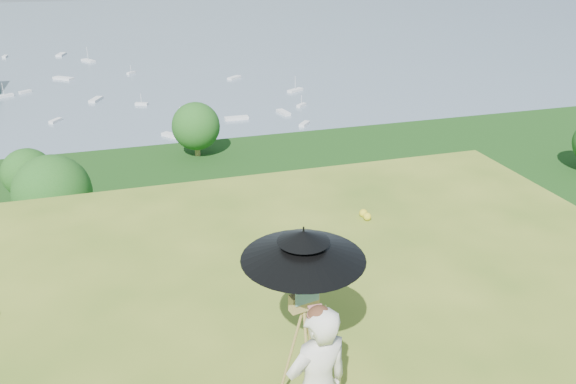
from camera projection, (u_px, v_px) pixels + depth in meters
name	position (u px, v px, depth m)	size (l,w,h in m)	color
forest_slope	(161.00, 378.00, 46.76)	(140.00, 56.00, 22.00)	#133B10
shoreline_tier	(142.00, 235.00, 84.62)	(170.00, 28.00, 8.00)	slate
bay_water	(117.00, 47.00, 228.34)	(700.00, 700.00, 0.00)	slate
slope_trees	(143.00, 230.00, 41.09)	(110.00, 50.00, 6.00)	#1A5419
harbor_town	(137.00, 196.00, 81.99)	(110.00, 22.00, 5.00)	silver
moored_boats	(76.00, 93.00, 155.71)	(140.00, 140.00, 0.70)	silver
field_easel	(303.00, 347.00, 5.21)	(0.54, 0.54, 1.43)	olive
sun_umbrella	(303.00, 267.00, 4.89)	(1.10, 1.10, 0.79)	black
painter_cap	(319.00, 313.00, 4.33)	(0.19, 0.23, 0.10)	#DA7B77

